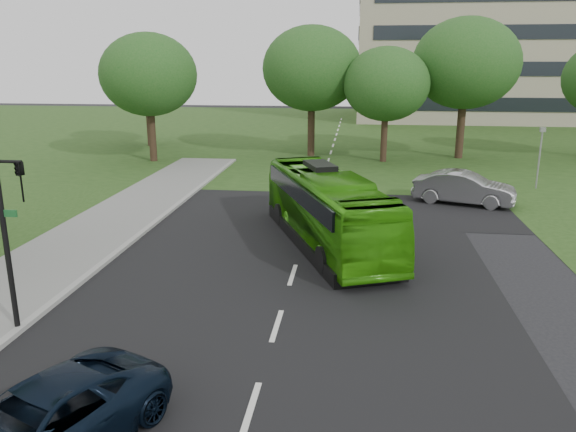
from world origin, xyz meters
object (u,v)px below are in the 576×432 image
object	(u,v)px
tree_park_b	(312,69)
tree_park_d	(466,63)
suv	(40,425)
camera_pole	(540,149)
tree_park_f	(146,82)
sedan	(464,188)
tree_park_c	(386,84)
bus	(327,209)
office_building	(518,19)
tree_park_a	(148,75)
traffic_light	(9,224)

from	to	relation	value
tree_park_b	tree_park_d	distance (m)	11.60
tree_park_d	suv	bearing A→B (deg)	-110.61
tree_park_d	camera_pole	world-z (taller)	tree_park_d
tree_park_d	tree_park_f	xyz separation A→B (m)	(-26.37, 3.45, -1.55)
tree_park_d	suv	xyz separation A→B (m)	(-13.72, -36.47, -6.45)
tree_park_b	sedan	bearing A→B (deg)	-57.62
tree_park_b	tree_park_c	world-z (taller)	tree_park_b
bus	suv	size ratio (longest dim) A/B	2.08
office_building	tree_park_d	size ratio (longest dim) A/B	3.79
tree_park_a	suv	distance (m)	34.08
bus	sedan	distance (m)	10.28
bus	suv	bearing A→B (deg)	-130.29
tree_park_f	bus	world-z (taller)	tree_park_f
tree_park_d	traffic_light	bearing A→B (deg)	-118.39
tree_park_c	sedan	world-z (taller)	tree_park_c
traffic_light	tree_park_a	bearing A→B (deg)	126.95
tree_park_b	bus	distance (m)	23.17
suv	camera_pole	size ratio (longest dim) A/B	1.42
tree_park_d	tree_park_a	bearing A→B (deg)	-169.64
office_building	tree_park_b	bearing A→B (deg)	-124.82
bus	camera_pole	bearing A→B (deg)	23.74
tree_park_c	suv	xyz separation A→B (m)	(-7.78, -34.14, -5.00)
tree_park_a	bus	bearing A→B (deg)	-52.42
tree_park_c	traffic_light	distance (m)	31.46
traffic_light	camera_pole	size ratio (longest dim) A/B	1.48
tree_park_f	tree_park_a	bearing A→B (deg)	-67.99
tree_park_f	suv	bearing A→B (deg)	-72.42
tree_park_a	tree_park_b	size ratio (longest dim) A/B	0.93
tree_park_c	tree_park_d	world-z (taller)	tree_park_d
office_building	traffic_light	world-z (taller)	office_building
tree_park_d	tree_park_f	bearing A→B (deg)	172.54
tree_park_f	camera_pole	size ratio (longest dim) A/B	2.28
tree_park_f	camera_pole	bearing A→B (deg)	-25.98
tree_park_a	tree_park_d	distance (m)	23.65
tree_park_c	traffic_light	size ratio (longest dim) A/B	1.57
tree_park_b	tree_park_f	world-z (taller)	tree_park_b
tree_park_c	camera_pole	xyz separation A→B (m)	(8.68, -8.40, -3.37)
tree_park_f	traffic_light	bearing A→B (deg)	-75.20
tree_park_b	suv	size ratio (longest dim) A/B	1.95
tree_park_f	traffic_light	xyz separation A→B (m)	(9.27, -35.08, -2.47)
tree_park_f	traffic_light	size ratio (longest dim) A/B	1.54
tree_park_b	suv	bearing A→B (deg)	-93.36
tree_park_f	office_building	bearing A→B (deg)	38.13
bus	sedan	size ratio (longest dim) A/B	2.06
suv	sedan	bearing A→B (deg)	86.32
bus	suv	world-z (taller)	bus
tree_park_c	bus	xyz separation A→B (m)	(-3.13, -20.36, -4.22)
tree_park_b	bus	size ratio (longest dim) A/B	0.94
office_building	tree_park_c	bearing A→B (deg)	-116.46
tree_park_a	camera_pole	distance (m)	27.09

